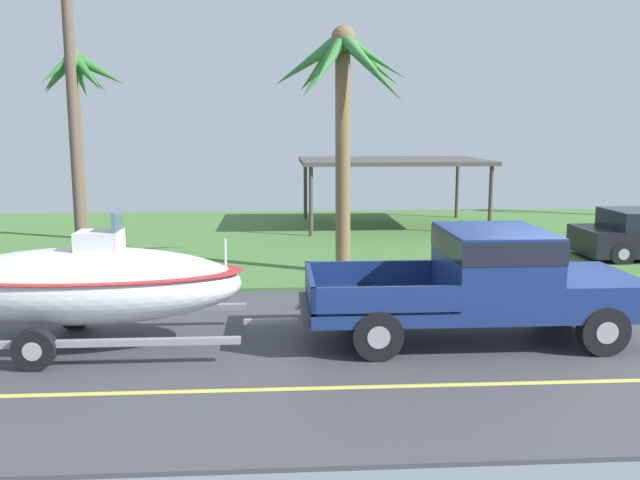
{
  "coord_description": "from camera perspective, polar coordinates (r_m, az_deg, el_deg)",
  "views": [
    {
      "loc": [
        -4.86,
        -10.73,
        3.61
      ],
      "look_at": [
        -4.06,
        1.64,
        1.53
      ],
      "focal_mm": 37.86,
      "sensor_mm": 36.0,
      "label": 1
    }
  ],
  "objects": [
    {
      "name": "carport_awning",
      "position": [
        24.46,
        6.05,
        6.55
      ],
      "size": [
        6.51,
        4.7,
        2.48
      ],
      "color": "#4C4238",
      "rests_on": "ground"
    },
    {
      "name": "boat_on_trailer",
      "position": [
        11.71,
        -19.27,
        -3.56
      ],
      "size": [
        6.3,
        2.33,
        2.28
      ],
      "color": "gray",
      "rests_on": "ground"
    },
    {
      "name": "palm_tree_mid",
      "position": [
        22.75,
        -19.89,
        12.04
      ],
      "size": [
        2.82,
        3.21,
        6.01
      ],
      "color": "brown",
      "rests_on": "ground"
    },
    {
      "name": "ground",
      "position": [
        20.05,
        10.38,
        -1.03
      ],
      "size": [
        36.0,
        22.0,
        0.11
      ],
      "color": "#424247"
    },
    {
      "name": "palm_tree_near_left",
      "position": [
        16.57,
        1.79,
        12.97
      ],
      "size": [
        3.49,
        3.52,
        5.99
      ],
      "color": "brown",
      "rests_on": "ground"
    },
    {
      "name": "utility_pole",
      "position": [
        16.59,
        -20.18,
        10.8
      ],
      "size": [
        0.24,
        1.8,
        7.98
      ],
      "color": "brown",
      "rests_on": "ground"
    },
    {
      "name": "pickup_truck_towing",
      "position": [
        11.85,
        14.24,
        -3.19
      ],
      "size": [
        5.77,
        2.15,
        1.91
      ],
      "color": "navy",
      "rests_on": "ground"
    }
  ]
}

